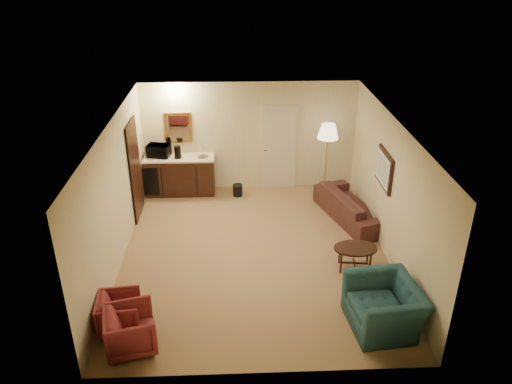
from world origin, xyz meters
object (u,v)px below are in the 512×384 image
rose_chair_near (119,311)px  coffee_table (355,258)px  waste_bin (238,190)px  floor_lamp (326,161)px  coffee_maker (178,152)px  sofa (352,202)px  wetbar_cabinet (180,175)px  microwave (158,149)px  teal_armchair (385,299)px  rose_chair_far (130,328)px

rose_chair_near → coffee_table: rose_chair_near is taller
waste_bin → floor_lamp: bearing=-3.0°
waste_bin → coffee_maker: (-1.36, 0.17, 0.92)m
sofa → coffee_maker: coffee_maker is taller
floor_lamp → sofa: bearing=-69.6°
wetbar_cabinet → floor_lamp: size_ratio=0.92×
rose_chair_near → microwave: (0.03, 4.79, 0.77)m
wetbar_cabinet → floor_lamp: 3.43m
rose_chair_near → waste_bin: (1.85, 4.51, -0.18)m
teal_armchair → rose_chair_far: bearing=-91.9°
teal_armchair → coffee_table: (-0.10, 1.53, -0.27)m
wetbar_cabinet → waste_bin: wetbar_cabinet is taller
sofa → coffee_table: 1.91m
wetbar_cabinet → coffee_maker: 0.60m
wetbar_cabinet → rose_chair_near: size_ratio=2.52×
coffee_maker → rose_chair_near: bearing=-80.9°
coffee_table → wetbar_cabinet: bearing=136.3°
floor_lamp → waste_bin: size_ratio=6.34×
sofa → teal_armchair: bearing=157.9°
coffee_table → coffee_maker: bearing=136.9°
sofa → rose_chair_far: (-4.05, -3.72, -0.04)m
wetbar_cabinet → rose_chair_far: bearing=-92.8°
teal_armchair → coffee_maker: size_ratio=4.04×
teal_armchair → rose_chair_far: 3.82m
wetbar_cabinet → rose_chair_far: (-0.25, -5.14, -0.10)m
teal_armchair → floor_lamp: floor_lamp is taller
rose_chair_far → coffee_table: (3.70, 1.85, -0.13)m
wetbar_cabinet → microwave: (-0.47, 0.07, 0.63)m
floor_lamp → coffee_maker: (-3.41, 0.27, 0.17)m
wetbar_cabinet → microwave: 0.79m
sofa → waste_bin: (-2.45, 1.21, -0.27)m
teal_armchair → rose_chair_near: teal_armchair is taller
microwave → coffee_maker: 0.47m
sofa → wetbar_cabinet: bearing=51.6°
coffee_table → waste_bin: bearing=124.3°
coffee_table → waste_bin: size_ratio=2.81×
coffee_maker → coffee_table: bearing=-28.1°
sofa → teal_armchair: (-0.25, -3.40, 0.09)m
coffee_table → microwave: microwave is taller
rose_chair_far → floor_lamp: floor_lamp is taller
coffee_table → coffee_maker: size_ratio=2.80×
floor_lamp → coffee_table: bearing=-88.9°
sofa → rose_chair_far: 5.50m
rose_chair_far → microwave: 5.27m
wetbar_cabinet → coffee_table: bearing=-43.7°
wetbar_cabinet → rose_chair_near: (-0.50, -4.72, -0.14)m
microwave → coffee_maker: microwave is taller
wetbar_cabinet → waste_bin: size_ratio=5.82×
coffee_table → floor_lamp: bearing=91.1°
teal_armchair → coffee_table: teal_armchair is taller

